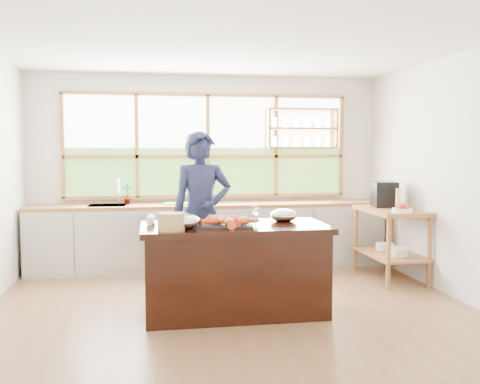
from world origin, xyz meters
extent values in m
plane|color=brown|center=(0.00, 0.00, 0.00)|extent=(5.00, 5.00, 0.00)
cube|color=silver|center=(0.00, 2.25, 1.35)|extent=(5.00, 0.02, 2.70)
cube|color=silver|center=(0.00, -2.25, 1.35)|extent=(5.00, 0.02, 2.70)
cube|color=silver|center=(2.50, 0.00, 1.35)|extent=(0.02, 4.50, 2.70)
cube|color=silver|center=(0.00, 0.00, 2.70)|extent=(5.00, 4.50, 0.02)
cube|color=#A2663C|center=(0.00, 2.22, 1.70)|extent=(4.05, 0.06, 1.50)
cube|color=white|center=(0.00, 2.24, 2.05)|extent=(3.98, 0.01, 0.75)
cube|color=#275D19|center=(0.00, 2.24, 1.32)|extent=(3.98, 0.01, 0.70)
cube|color=#A2663C|center=(1.35, 2.11, 2.23)|extent=(1.00, 0.28, 0.03)
cube|color=#A2663C|center=(1.35, 2.11, 1.95)|extent=(1.00, 0.28, 0.03)
cube|color=#A2663C|center=(1.35, 2.11, 1.67)|extent=(1.00, 0.28, 0.03)
cube|color=#A2663C|center=(0.85, 2.11, 1.95)|extent=(0.03, 0.28, 0.55)
cube|color=#A2663C|center=(1.85, 2.11, 1.95)|extent=(0.03, 0.28, 0.55)
cube|color=#BAB7AF|center=(0.00, 1.94, 0.42)|extent=(4.90, 0.62, 0.85)
cube|color=#AEB0B5|center=(-1.10, 1.62, 0.43)|extent=(0.60, 0.01, 0.72)
cube|color=#A55D38|center=(0.00, 1.94, 0.88)|extent=(4.90, 0.62, 0.05)
cube|color=#AEB0B5|center=(-1.40, 1.94, 0.82)|extent=(0.50, 0.42, 0.16)
cube|color=#A55D38|center=(2.45, 0.40, 0.45)|extent=(0.04, 0.04, 0.90)
cube|color=#A55D38|center=(2.45, 1.40, 0.45)|extent=(0.04, 0.04, 0.90)
cube|color=#A55D38|center=(1.93, 0.40, 0.45)|extent=(0.04, 0.04, 0.90)
cube|color=#A55D38|center=(1.93, 1.40, 0.45)|extent=(0.04, 0.04, 0.90)
cube|color=#A55D38|center=(2.19, 0.90, 0.32)|extent=(0.62, 1.10, 0.03)
cube|color=#A55D38|center=(2.19, 0.90, 0.88)|extent=(0.62, 1.10, 0.05)
cylinder|color=white|center=(2.19, 0.65, 0.39)|extent=(0.24, 0.24, 0.11)
cylinder|color=white|center=(2.19, 1.05, 0.38)|extent=(0.24, 0.24, 0.09)
cube|color=black|center=(0.00, -0.20, 0.42)|extent=(1.77, 0.82, 0.84)
cube|color=black|center=(0.00, -0.20, 0.87)|extent=(1.85, 0.90, 0.06)
imported|color=#181D3A|center=(-0.26, 0.55, 0.93)|extent=(0.70, 0.48, 1.86)
imported|color=slate|center=(-1.14, 2.00, 1.05)|extent=(0.17, 0.13, 0.29)
cube|color=#61C544|center=(-0.44, 1.94, 0.91)|extent=(0.42, 0.32, 0.01)
cube|color=black|center=(2.19, 1.11, 1.06)|extent=(0.33, 0.35, 0.33)
cylinder|color=#C4C563|center=(2.24, 0.81, 1.03)|extent=(0.08, 0.08, 0.26)
cylinder|color=white|center=(2.14, 0.50, 0.93)|extent=(0.24, 0.24, 0.05)
sphere|color=#AF2B1F|center=(2.19, 0.50, 0.97)|extent=(0.07, 0.07, 0.07)
sphere|color=#AF2B1F|center=(2.16, 0.55, 0.97)|extent=(0.07, 0.07, 0.07)
sphere|color=#AF2B1F|center=(2.10, 0.53, 0.97)|extent=(0.07, 0.07, 0.07)
sphere|color=#AF2B1F|center=(2.10, 0.47, 0.97)|extent=(0.07, 0.07, 0.07)
sphere|color=#AF2B1F|center=(2.16, 0.45, 0.97)|extent=(0.07, 0.07, 0.07)
cube|color=black|center=(-0.11, -0.27, 0.91)|extent=(0.59, 0.46, 0.02)
ellipsoid|color=orange|center=(-0.23, -0.32, 0.96)|extent=(0.23, 0.15, 0.08)
ellipsoid|color=orange|center=(-0.03, -0.25, 0.96)|extent=(0.23, 0.14, 0.08)
ellipsoid|color=orange|center=(0.07, -0.37, 0.96)|extent=(0.21, 0.21, 0.08)
ellipsoid|color=orange|center=(-0.16, -0.15, 0.96)|extent=(0.18, 0.23, 0.08)
ellipsoid|color=orange|center=(-0.09, -0.41, 0.96)|extent=(0.11, 0.22, 0.08)
ellipsoid|color=#AEB0B5|center=(-0.52, -0.35, 0.97)|extent=(0.32, 0.32, 0.15)
ellipsoid|color=#AEB0B5|center=(0.55, -0.01, 0.96)|extent=(0.29, 0.29, 0.14)
cylinder|color=white|center=(0.16, -0.49, 0.90)|extent=(0.06, 0.06, 0.01)
cylinder|color=white|center=(0.16, -0.49, 0.97)|extent=(0.01, 0.01, 0.13)
ellipsoid|color=white|center=(0.16, -0.49, 1.07)|extent=(0.08, 0.08, 0.10)
cylinder|color=#AF804A|center=(-0.64, -0.45, 0.98)|extent=(0.25, 0.25, 0.16)
cylinder|color=white|center=(-0.83, 0.06, 0.94)|extent=(0.10, 0.30, 0.08)
camera|label=1|loc=(-0.84, -5.42, 1.65)|focal=40.00mm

